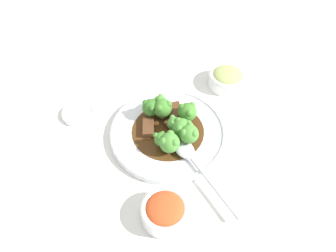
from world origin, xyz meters
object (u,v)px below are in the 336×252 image
broccoli_floret_0 (160,139)px  broccoli_floret_5 (175,123)px  broccoli_floret_6 (151,107)px  sauce_dish (78,113)px  broccoli_floret_3 (187,112)px  broccoli_floret_7 (170,142)px  beef_strip_0 (175,111)px  side_bowl_appetizer (227,78)px  side_bowl_kimchi (165,211)px  broccoli_floret_2 (162,108)px  main_plate (168,132)px  beef_strip_1 (175,122)px  serving_spoon (189,155)px  beef_strip_2 (148,126)px  broccoli_floret_8 (182,127)px  broccoli_floret_1 (189,134)px  broccoli_floret_4 (160,102)px

broccoli_floret_0 → broccoli_floret_5: bearing=-109.9°
broccoli_floret_6 → sauce_dish: broccoli_floret_6 is taller
broccoli_floret_3 → broccoli_floret_7: bearing=82.1°
beef_strip_0 → broccoli_floret_3: 0.04m
beef_strip_0 → side_bowl_appetizer: 0.19m
broccoli_floret_3 → side_bowl_kimchi: (-0.03, 0.25, -0.03)m
broccoli_floret_2 → broccoli_floret_3: bearing=-173.3°
main_plate → beef_strip_1: beef_strip_1 is taller
broccoli_floret_0 → broccoli_floret_2: bearing=-74.7°
serving_spoon → beef_strip_0: bearing=-58.4°
beef_strip_0 → sauce_dish: beef_strip_0 is taller
beef_strip_0 → side_bowl_kimchi: bearing=103.4°
broccoli_floret_6 → main_plate: bearing=150.3°
beef_strip_2 → broccoli_floret_8: broccoli_floret_8 is taller
broccoli_floret_1 → broccoli_floret_2: (0.08, -0.06, -0.00)m
main_plate → broccoli_floret_6: broccoli_floret_6 is taller
main_plate → broccoli_floret_1: bearing=159.8°
broccoli_floret_3 → broccoli_floret_0: bearing=67.4°
broccoli_floret_4 → side_bowl_appetizer: 0.22m
broccoli_floret_8 → broccoli_floret_3: bearing=-88.6°
beef_strip_2 → broccoli_floret_3: size_ratio=1.16×
beef_strip_2 → sauce_dish: (0.19, 0.00, -0.02)m
beef_strip_1 → beef_strip_2: beef_strip_2 is taller
broccoli_floret_0 → broccoli_floret_3: broccoli_floret_3 is taller
beef_strip_0 → side_bowl_kimchi: size_ratio=0.63×
side_bowl_kimchi → beef_strip_2: bearing=-60.8°
broccoli_floret_3 → broccoli_floret_6: broccoli_floret_3 is taller
broccoli_floret_4 → serving_spoon: broccoli_floret_4 is taller
main_plate → broccoli_floret_0: broccoli_floret_0 is taller
broccoli_floret_6 → broccoli_floret_3: bearing=-172.3°
main_plate → sauce_dish: bearing=2.8°
broccoli_floret_5 → broccoli_floret_3: bearing=-116.0°
broccoli_floret_1 → broccoli_floret_3: 0.07m
broccoli_floret_1 → main_plate: bearing=-20.2°
broccoli_floret_4 → broccoli_floret_8: size_ratio=0.87×
main_plate → sauce_dish: (0.24, 0.01, -0.00)m
beef_strip_1 → broccoli_floret_3: broccoli_floret_3 is taller
broccoli_floret_5 → broccoli_floret_7: bearing=96.2°
serving_spoon → sauce_dish: 0.32m
beef_strip_1 → broccoli_floret_2: (0.04, -0.01, 0.03)m
broccoli_floret_4 → broccoli_floret_6: bearing=56.1°
beef_strip_2 → broccoli_floret_6: size_ratio=1.26×
broccoli_floret_5 → serving_spoon: size_ratio=0.24×
broccoli_floret_1 → broccoli_floret_3: bearing=-70.6°
broccoli_floret_1 → broccoli_floret_2: bearing=-34.4°
beef_strip_1 → broccoli_floret_8: 0.05m
broccoli_floret_2 → broccoli_floret_0: bearing=105.3°
broccoli_floret_7 → serving_spoon: broccoli_floret_7 is taller
main_plate → broccoli_floret_8: (-0.04, 0.01, 0.04)m
broccoli_floret_0 → broccoli_floret_8: bearing=-133.7°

